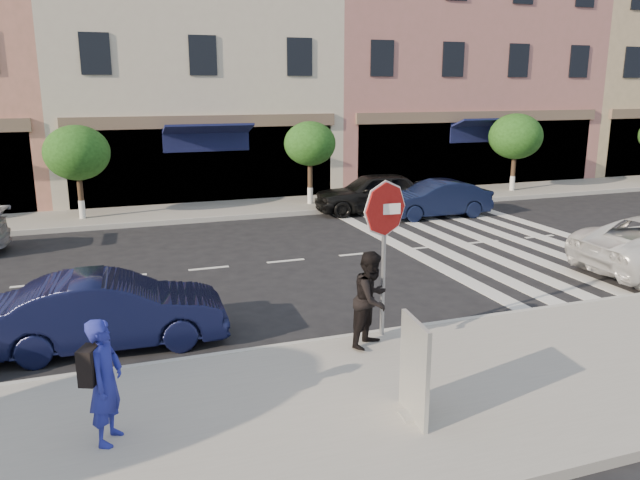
{
  "coord_description": "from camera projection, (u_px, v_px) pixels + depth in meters",
  "views": [
    {
      "loc": [
        -4.43,
        -10.97,
        4.41
      ],
      "look_at": [
        -0.31,
        0.51,
        1.4
      ],
      "focal_mm": 35.0,
      "sensor_mm": 36.0,
      "label": 1
    }
  ],
  "objects": [
    {
      "name": "sidewalk_far",
      "position": [
        230.0,
        210.0,
        22.57
      ],
      "size": [
        60.0,
        3.0,
        0.15
      ],
      "primitive_type": "cube",
      "color": "gray",
      "rests_on": "ground"
    },
    {
      "name": "stop_sign",
      "position": [
        385.0,
        225.0,
        10.52
      ],
      "size": [
        0.97,
        0.12,
        2.75
      ],
      "rotation": [
        0.0,
        0.0,
        -0.05
      ],
      "color": "gray",
      "rests_on": "sidewalk_near"
    },
    {
      "name": "sidewalk_near",
      "position": [
        438.0,
        392.0,
        9.09
      ],
      "size": [
        60.0,
        4.5,
        0.15
      ],
      "primitive_type": "cube",
      "color": "gray",
      "rests_on": "ground"
    },
    {
      "name": "building_east_mid",
      "position": [
        434.0,
        42.0,
        30.28
      ],
      "size": [
        13.0,
        9.0,
        13.0
      ],
      "primitive_type": "cube",
      "color": "#AD6A66",
      "rests_on": "ground"
    },
    {
      "name": "car_far_mid",
      "position": [
        374.0,
        193.0,
        22.26
      ],
      "size": [
        4.41,
        2.16,
        1.45
      ],
      "primitive_type": "imported",
      "rotation": [
        0.0,
        0.0,
        -1.68
      ],
      "color": "black",
      "rests_on": "ground"
    },
    {
      "name": "poster_board",
      "position": [
        415.0,
        371.0,
        8.11
      ],
      "size": [
        0.35,
        0.89,
        1.36
      ],
      "rotation": [
        0.0,
        0.0,
        -0.11
      ],
      "color": "beige",
      "rests_on": "sidewalk_near"
    },
    {
      "name": "street_tree_c",
      "position": [
        310.0,
        144.0,
        22.82
      ],
      "size": [
        1.9,
        1.9,
        3.04
      ],
      "color": "#473323",
      "rests_on": "sidewalk_far"
    },
    {
      "name": "street_tree_ea",
      "position": [
        516.0,
        137.0,
        25.77
      ],
      "size": [
        2.2,
        2.2,
        3.19
      ],
      "color": "#473323",
      "rests_on": "sidewalk_far"
    },
    {
      "name": "street_tree_wb",
      "position": [
        77.0,
        153.0,
        20.21
      ],
      "size": [
        2.1,
        2.1,
        3.06
      ],
      "color": "#473323",
      "rests_on": "sidewalk_far"
    },
    {
      "name": "building_east_far",
      "position": [
        632.0,
        57.0,
        34.51
      ],
      "size": [
        12.0,
        9.0,
        12.0
      ],
      "primitive_type": "cube",
      "color": "#CFAF85",
      "rests_on": "ground"
    },
    {
      "name": "ground",
      "position": [
        343.0,
        312.0,
        12.53
      ],
      "size": [
        120.0,
        120.0,
        0.0
      ],
      "primitive_type": "plane",
      "color": "black",
      "rests_on": "ground"
    },
    {
      "name": "car_near_mid",
      "position": [
        111.0,
        311.0,
        10.75
      ],
      "size": [
        3.98,
        1.57,
        1.29
      ],
      "primitive_type": "imported",
      "rotation": [
        0.0,
        0.0,
        1.52
      ],
      "color": "black",
      "rests_on": "ground"
    },
    {
      "name": "car_far_right",
      "position": [
        435.0,
        199.0,
        21.51
      ],
      "size": [
        3.86,
        1.4,
        1.26
      ],
      "primitive_type": "imported",
      "rotation": [
        0.0,
        0.0,
        -1.59
      ],
      "color": "black",
      "rests_on": "ground"
    },
    {
      "name": "photographer",
      "position": [
        106.0,
        381.0,
        7.53
      ],
      "size": [
        0.59,
        0.69,
        1.6
      ],
      "primitive_type": "imported",
      "rotation": [
        0.0,
        0.0,
        1.15
      ],
      "color": "navy",
      "rests_on": "sidewalk_near"
    },
    {
      "name": "building_centre",
      "position": [
        185.0,
        60.0,
        26.58
      ],
      "size": [
        11.0,
        9.0,
        11.0
      ],
      "primitive_type": "cube",
      "color": "beige",
      "rests_on": "ground"
    },
    {
      "name": "walker",
      "position": [
        372.0,
        299.0,
        10.38
      ],
      "size": [
        1.01,
        0.97,
        1.64
      ],
      "primitive_type": "imported",
      "rotation": [
        0.0,
        0.0,
        0.64
      ],
      "color": "black",
      "rests_on": "sidewalk_near"
    }
  ]
}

